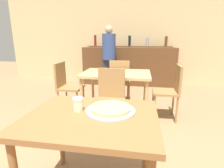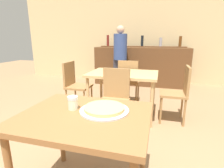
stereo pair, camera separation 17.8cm
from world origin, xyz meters
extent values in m
cube|color=#D1B784|center=(0.00, 4.39, 1.40)|extent=(8.00, 0.05, 2.80)
cube|color=brown|center=(0.00, 0.00, 0.72)|extent=(0.97, 0.78, 0.04)
cylinder|color=brown|center=(-0.43, 0.33, 0.35)|extent=(0.05, 0.05, 0.70)
cylinder|color=brown|center=(0.43, 0.33, 0.35)|extent=(0.05, 0.05, 0.70)
cube|color=tan|center=(-0.05, 1.66, 0.73)|extent=(1.11, 0.77, 0.04)
cylinder|color=tan|center=(-0.55, 1.33, 0.36)|extent=(0.05, 0.05, 0.71)
cylinder|color=tan|center=(0.45, 1.33, 0.36)|extent=(0.05, 0.05, 0.71)
cylinder|color=tan|center=(-0.55, 1.98, 0.36)|extent=(0.05, 0.05, 0.71)
cylinder|color=tan|center=(0.45, 1.98, 0.36)|extent=(0.05, 0.05, 0.71)
cube|color=brown|center=(0.00, 3.89, 0.53)|extent=(2.60, 0.56, 1.06)
cube|color=brown|center=(0.00, 4.03, 1.08)|extent=(2.39, 0.24, 0.03)
cylinder|color=maroon|center=(-1.02, 4.03, 1.25)|extent=(0.07, 0.07, 0.31)
cylinder|color=black|center=(-0.51, 4.03, 1.21)|extent=(0.08, 0.08, 0.24)
cylinder|color=black|center=(0.00, 4.03, 1.24)|extent=(0.07, 0.07, 0.29)
cylinder|color=#9999A3|center=(0.51, 4.03, 1.21)|extent=(0.08, 0.08, 0.24)
cylinder|color=#5B3314|center=(1.02, 4.03, 1.23)|extent=(0.08, 0.08, 0.27)
cube|color=olive|center=(-0.05, 1.02, 0.45)|extent=(0.40, 0.40, 0.04)
cube|color=olive|center=(-0.05, 1.20, 0.68)|extent=(0.38, 0.04, 0.42)
cylinder|color=olive|center=(-0.22, 0.85, 0.22)|extent=(0.03, 0.03, 0.44)
cylinder|color=olive|center=(0.12, 0.85, 0.22)|extent=(0.03, 0.03, 0.44)
cylinder|color=olive|center=(-0.22, 1.19, 0.22)|extent=(0.03, 0.03, 0.44)
cylinder|color=olive|center=(0.12, 1.19, 0.22)|extent=(0.03, 0.03, 0.44)
cube|color=olive|center=(-0.05, 2.29, 0.45)|extent=(0.40, 0.40, 0.04)
cube|color=olive|center=(-0.05, 2.11, 0.68)|extent=(0.38, 0.04, 0.42)
cylinder|color=olive|center=(0.12, 2.46, 0.22)|extent=(0.03, 0.03, 0.44)
cylinder|color=olive|center=(-0.22, 2.46, 0.22)|extent=(0.03, 0.03, 0.44)
cylinder|color=olive|center=(0.12, 2.12, 0.22)|extent=(0.03, 0.03, 0.44)
cylinder|color=olive|center=(-0.22, 2.12, 0.22)|extent=(0.03, 0.03, 0.44)
cube|color=olive|center=(-0.86, 1.66, 0.45)|extent=(0.40, 0.40, 0.04)
cube|color=olive|center=(-1.04, 1.66, 0.68)|extent=(0.04, 0.38, 0.42)
cylinder|color=olive|center=(-0.69, 1.49, 0.22)|extent=(0.03, 0.03, 0.44)
cylinder|color=olive|center=(-0.69, 1.83, 0.22)|extent=(0.03, 0.03, 0.44)
cylinder|color=olive|center=(-1.03, 1.49, 0.22)|extent=(0.03, 0.03, 0.44)
cylinder|color=olive|center=(-1.03, 1.83, 0.22)|extent=(0.03, 0.03, 0.44)
cube|color=olive|center=(0.76, 1.66, 0.45)|extent=(0.40, 0.40, 0.04)
cube|color=olive|center=(0.94, 1.66, 0.68)|extent=(0.04, 0.38, 0.42)
cylinder|color=olive|center=(0.59, 1.83, 0.22)|extent=(0.03, 0.03, 0.44)
cylinder|color=olive|center=(0.59, 1.49, 0.22)|extent=(0.03, 0.03, 0.44)
cylinder|color=olive|center=(0.93, 1.83, 0.22)|extent=(0.03, 0.03, 0.44)
cylinder|color=olive|center=(0.93, 1.49, 0.22)|extent=(0.03, 0.03, 0.44)
cylinder|color=#B7B7BC|center=(0.13, 0.09, 0.75)|extent=(0.39, 0.39, 0.01)
cylinder|color=#E0B266|center=(0.13, 0.09, 0.76)|extent=(0.32, 0.32, 0.02)
cylinder|color=beige|center=(-0.13, 0.06, 0.78)|extent=(0.08, 0.08, 0.08)
cylinder|color=silver|center=(-0.13, 0.06, 0.84)|extent=(0.08, 0.08, 0.02)
cube|color=#2D2D38|center=(-0.47, 3.31, 0.39)|extent=(0.32, 0.18, 0.77)
cylinder|color=#33477F|center=(-0.47, 3.31, 1.09)|extent=(0.34, 0.34, 0.64)
sphere|color=tan|center=(-0.47, 3.31, 1.52)|extent=(0.20, 0.20, 0.20)
camera|label=1|loc=(0.35, -1.15, 1.29)|focal=28.00mm
camera|label=2|loc=(0.52, -1.12, 1.29)|focal=28.00mm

